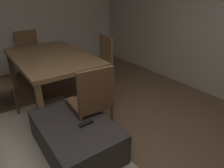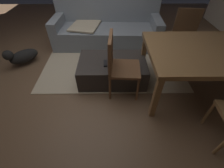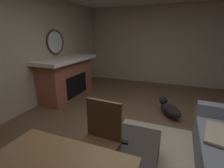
% 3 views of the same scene
% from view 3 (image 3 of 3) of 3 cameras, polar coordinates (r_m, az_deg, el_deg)
% --- Properties ---
extents(floor, '(8.69, 8.69, 0.00)m').
position_cam_3_polar(floor, '(2.68, 10.08, -20.71)').
color(floor, brown).
extents(wall_back_fireplace_side, '(7.64, 0.12, 2.57)m').
position_cam_3_polar(wall_back_fireplace_side, '(3.68, -34.25, 8.79)').
color(wall_back_fireplace_side, '#B7A893').
rests_on(wall_back_fireplace_side, ground).
extents(wall_left, '(0.12, 5.72, 2.57)m').
position_cam_3_polar(wall_left, '(5.74, 18.12, 12.84)').
color(wall_left, '#B7A893').
rests_on(wall_left, ground).
extents(fireplace, '(1.87, 0.76, 1.07)m').
position_cam_3_polar(fireplace, '(4.47, -15.67, 2.35)').
color(fireplace, '#9E5642').
rests_on(fireplace, ground).
extents(round_wall_mirror, '(0.64, 0.05, 0.64)m').
position_cam_3_polar(round_wall_mirror, '(4.52, -19.64, 13.94)').
color(round_wall_mirror, '#4C331E').
extents(ottoman_coffee_table, '(1.10, 0.71, 0.37)m').
position_cam_3_polar(ottoman_coffee_table, '(2.11, 4.72, -26.38)').
color(ottoman_coffee_table, '#2D2826').
rests_on(ottoman_coffee_table, ground).
extents(tv_remote, '(0.05, 0.16, 0.02)m').
position_cam_3_polar(tv_remote, '(2.08, 3.54, -19.93)').
color(tv_remote, black).
rests_on(tv_remote, ottoman_coffee_table).
extents(dining_chair_west, '(0.47, 0.47, 0.93)m').
position_cam_3_polar(dining_chair_west, '(1.91, -4.44, -18.38)').
color(dining_chair_west, brown).
rests_on(dining_chair_west, ground).
extents(small_dog, '(0.54, 0.54, 0.34)m').
position_cam_3_polar(small_dog, '(3.50, 19.89, -8.35)').
color(small_dog, black).
rests_on(small_dog, ground).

